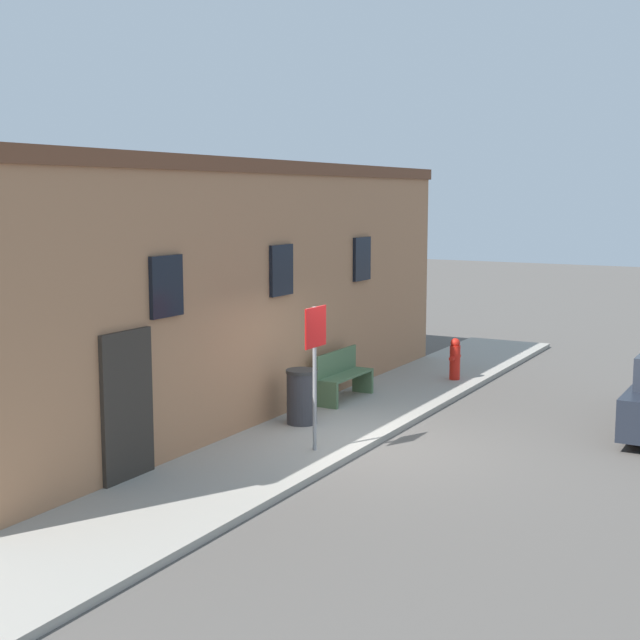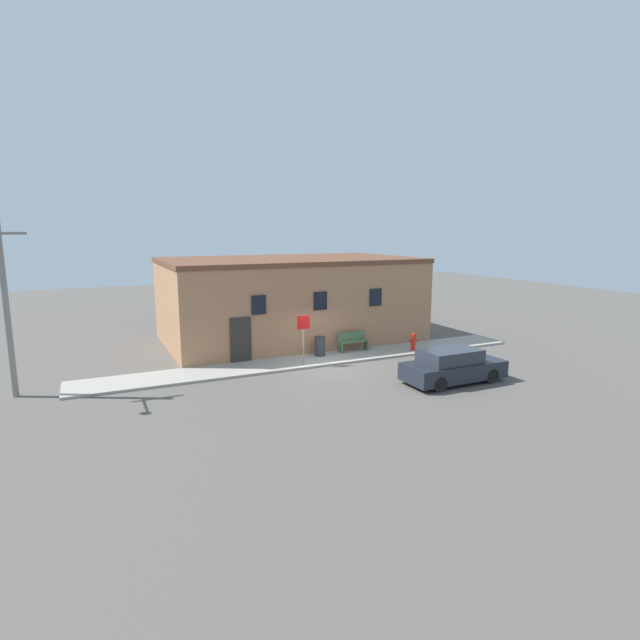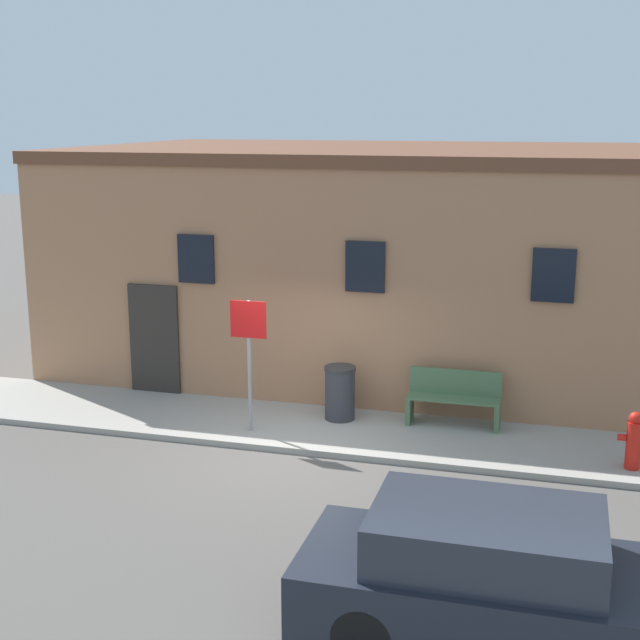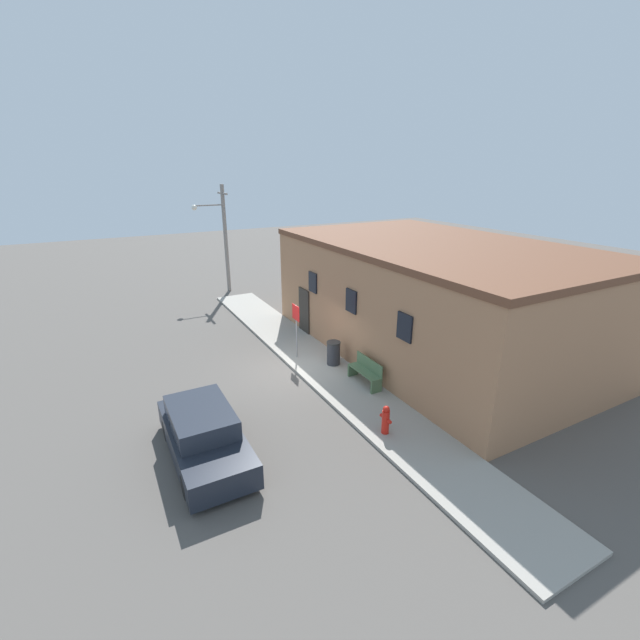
{
  "view_description": "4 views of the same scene",
  "coord_description": "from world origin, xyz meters",
  "px_view_note": "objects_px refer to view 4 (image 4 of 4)",
  "views": [
    {
      "loc": [
        -12.59,
        -6.01,
        4.05
      ],
      "look_at": [
        0.22,
        1.1,
        1.98
      ],
      "focal_mm": 50.0,
      "sensor_mm": 36.0,
      "label": 1
    },
    {
      "loc": [
        -9.69,
        -19.91,
        6.15
      ],
      "look_at": [
        0.22,
        1.1,
        1.98
      ],
      "focal_mm": 28.0,
      "sensor_mm": 36.0,
      "label": 2
    },
    {
      "loc": [
        4.1,
        -12.82,
        5.34
      ],
      "look_at": [
        0.22,
        1.1,
        1.98
      ],
      "focal_mm": 50.0,
      "sensor_mm": 36.0,
      "label": 3
    },
    {
      "loc": [
        13.89,
        -6.24,
        7.54
      ],
      "look_at": [
        0.22,
        1.1,
        1.98
      ],
      "focal_mm": 24.0,
      "sensor_mm": 36.0,
      "label": 4
    }
  ],
  "objects_px": {
    "stop_sign": "(296,322)",
    "parked_car": "(204,435)",
    "fire_hydrant": "(386,420)",
    "bench": "(366,371)",
    "utility_pole": "(223,234)",
    "trash_bin": "(333,353)"
  },
  "relations": [
    {
      "from": "fire_hydrant",
      "to": "parked_car",
      "type": "height_order",
      "value": "parked_car"
    },
    {
      "from": "stop_sign",
      "to": "utility_pole",
      "type": "distance_m",
      "value": 11.71
    },
    {
      "from": "stop_sign",
      "to": "trash_bin",
      "type": "height_order",
      "value": "stop_sign"
    },
    {
      "from": "trash_bin",
      "to": "parked_car",
      "type": "xyz_separation_m",
      "value": [
        3.21,
        -5.93,
        0.09
      ]
    },
    {
      "from": "trash_bin",
      "to": "utility_pole",
      "type": "height_order",
      "value": "utility_pole"
    },
    {
      "from": "parked_car",
      "to": "fire_hydrant",
      "type": "bearing_deg",
      "value": 71.97
    },
    {
      "from": "stop_sign",
      "to": "utility_pole",
      "type": "bearing_deg",
      "value": 177.65
    },
    {
      "from": "fire_hydrant",
      "to": "trash_bin",
      "type": "height_order",
      "value": "trash_bin"
    },
    {
      "from": "stop_sign",
      "to": "trash_bin",
      "type": "distance_m",
      "value": 1.97
    },
    {
      "from": "utility_pole",
      "to": "parked_car",
      "type": "bearing_deg",
      "value": -18.61
    },
    {
      "from": "utility_pole",
      "to": "trash_bin",
      "type": "bearing_deg",
      "value": 2.36
    },
    {
      "from": "stop_sign",
      "to": "parked_car",
      "type": "xyz_separation_m",
      "value": [
        4.52,
        -4.93,
        -0.99
      ]
    },
    {
      "from": "utility_pole",
      "to": "fire_hydrant",
      "type": "bearing_deg",
      "value": -1.55
    },
    {
      "from": "trash_bin",
      "to": "utility_pole",
      "type": "relative_size",
      "value": 0.14
    },
    {
      "from": "trash_bin",
      "to": "fire_hydrant",
      "type": "bearing_deg",
      "value": -11.8
    },
    {
      "from": "fire_hydrant",
      "to": "utility_pole",
      "type": "height_order",
      "value": "utility_pole"
    },
    {
      "from": "stop_sign",
      "to": "bench",
      "type": "relative_size",
      "value": 1.42
    },
    {
      "from": "stop_sign",
      "to": "trash_bin",
      "type": "xyz_separation_m",
      "value": [
        1.31,
        1.0,
        -1.08
      ]
    },
    {
      "from": "fire_hydrant",
      "to": "bench",
      "type": "height_order",
      "value": "bench"
    },
    {
      "from": "stop_sign",
      "to": "bench",
      "type": "xyz_separation_m",
      "value": [
        3.27,
        1.23,
        -1.09
      ]
    },
    {
      "from": "bench",
      "to": "trash_bin",
      "type": "xyz_separation_m",
      "value": [
        -1.96,
        -0.22,
        0.01
      ]
    },
    {
      "from": "fire_hydrant",
      "to": "parked_car",
      "type": "distance_m",
      "value": 5.18
    }
  ]
}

